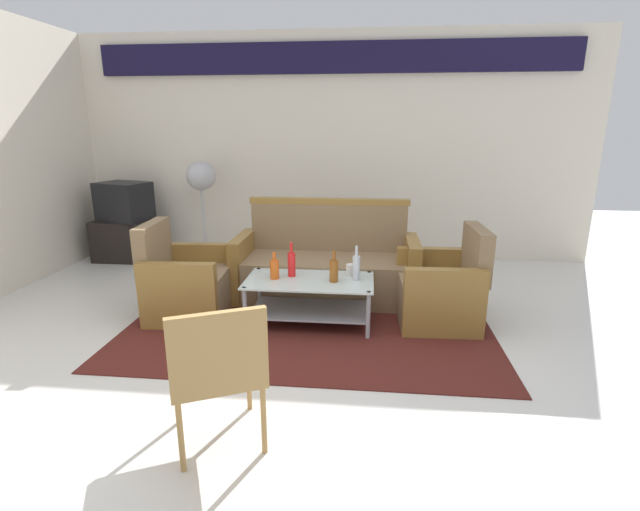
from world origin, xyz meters
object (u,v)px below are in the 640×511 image
at_px(cup, 351,270).
at_px(pedestal_fan, 201,182).
at_px(bottle_brown, 334,270).
at_px(bottle_red, 292,264).
at_px(tv_stand, 129,240).
at_px(bottle_orange, 274,269).
at_px(couch, 326,267).
at_px(bottle_clear, 356,267).
at_px(coffee_table, 310,294).
at_px(television, 124,201).
at_px(wicker_chair, 217,365).
at_px(armchair_right, 441,291).
at_px(armchair_left, 186,285).

height_order(cup, pedestal_fan, pedestal_fan).
bearing_deg(cup, bottle_brown, -125.63).
xyz_separation_m(bottle_red, tv_stand, (-2.42, 1.71, -0.26)).
height_order(bottle_orange, cup, bottle_orange).
relative_size(couch, bottle_clear, 6.02).
distance_m(coffee_table, cup, 0.42).
bearing_deg(couch, tv_stand, -22.31).
bearing_deg(bottle_red, bottle_clear, -3.97).
relative_size(coffee_table, television, 1.57).
distance_m(couch, television, 2.93).
height_order(couch, wicker_chair, couch).
height_order(coffee_table, wicker_chair, wicker_chair).
relative_size(bottle_orange, wicker_chair, 0.28).
bearing_deg(pedestal_fan, bottle_brown, -46.24).
distance_m(bottle_red, pedestal_fan, 2.31).
bearing_deg(couch, cup, 116.67).
bearing_deg(coffee_table, armchair_right, 8.13).
bearing_deg(bottle_orange, television, 141.82).
bearing_deg(armchair_right, tv_stand, 64.68).
relative_size(bottle_red, television, 0.43).
bearing_deg(bottle_clear, bottle_orange, -176.24).
distance_m(bottle_brown, television, 3.35).
distance_m(couch, bottle_clear, 0.75).
xyz_separation_m(cup, pedestal_fan, (-1.93, 1.68, 0.55)).
xyz_separation_m(armchair_left, bottle_orange, (0.85, -0.11, 0.21)).
bearing_deg(television, bottle_red, 161.48).
xyz_separation_m(armchair_left, bottle_clear, (1.55, -0.06, 0.24)).
height_order(tv_stand, wicker_chair, wicker_chair).
bearing_deg(bottle_red, television, 144.74).
distance_m(tv_stand, pedestal_fan, 1.26).
bearing_deg(television, armchair_right, 173.26).
bearing_deg(couch, pedestal_fan, -34.62).
distance_m(coffee_table, wicker_chair, 1.71).
xyz_separation_m(coffee_table, bottle_brown, (0.21, -0.04, 0.24)).
bearing_deg(coffee_table, bottle_brown, -10.34).
height_order(television, pedestal_fan, pedestal_fan).
height_order(couch, bottle_orange, couch).
distance_m(bottle_orange, pedestal_fan, 2.30).
distance_m(armchair_left, pedestal_fan, 1.93).
xyz_separation_m(couch, tv_stand, (-2.67, 1.10, -0.06)).
xyz_separation_m(couch, bottle_red, (-0.25, -0.61, 0.21)).
bearing_deg(couch, armchair_left, 25.50).
bearing_deg(coffee_table, pedestal_fan, 130.76).
height_order(couch, tv_stand, couch).
bearing_deg(television, cup, 167.62).
relative_size(couch, bottle_red, 5.97).
xyz_separation_m(bottle_orange, tv_stand, (-2.29, 1.80, -0.24)).
xyz_separation_m(coffee_table, bottle_clear, (0.40, 0.03, 0.25)).
height_order(armchair_left, television, television).
bearing_deg(couch, wicker_chair, 81.60).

